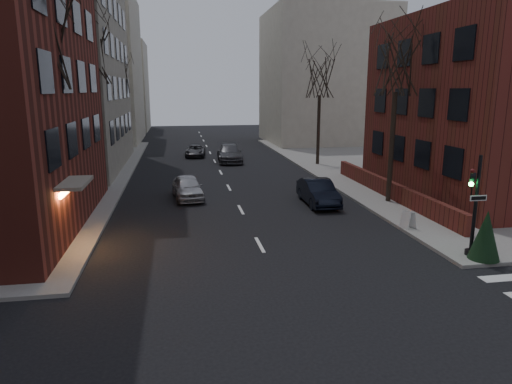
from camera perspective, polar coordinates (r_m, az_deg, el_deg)
building_right_brick at (r=32.32m, az=28.54°, el=9.26°), size 12.00×14.00×11.00m
low_wall_right at (r=29.07m, az=16.27°, el=0.39°), size 0.35×16.00×1.00m
building_distant_la at (r=62.64m, az=-21.12°, el=14.08°), size 14.00×16.00×18.00m
building_distant_ra at (r=59.41m, az=8.50°, el=13.92°), size 14.00×14.00×16.00m
building_distant_lb at (r=79.09m, az=-17.17°, el=12.44°), size 10.00×12.00×14.00m
traffic_signal at (r=19.72m, az=25.53°, el=-2.30°), size 0.76×0.44×4.00m
tree_left_a at (r=21.29m, az=-25.69°, el=16.57°), size 4.18×4.18×10.26m
tree_left_b at (r=33.03m, az=-20.03°, el=16.00°), size 4.40×4.40×10.80m
tree_left_c at (r=46.84m, az=-16.94°, el=13.93°), size 3.96×3.96×9.72m
tree_right_a at (r=27.38m, az=17.22°, el=15.17°), size 3.96×3.96×9.72m
tree_right_b at (r=40.38m, az=8.00°, el=13.99°), size 3.74×3.74×9.18m
streetlamp_near at (r=29.00m, az=-19.52°, el=7.33°), size 0.36×0.36×6.28m
streetlamp_far at (r=48.79m, az=-15.66°, el=9.47°), size 0.36×0.36×6.28m
parked_sedan at (r=26.86m, az=7.76°, el=-0.01°), size 1.60×4.47×1.47m
car_lane_silver at (r=28.36m, az=-8.54°, el=0.60°), size 2.08×4.32×1.42m
car_lane_gray at (r=42.60m, az=-3.32°, el=4.85°), size 2.46×5.52×1.57m
car_lane_far at (r=46.39m, az=-7.59°, el=5.13°), size 2.29×4.26×1.14m
sandwich_board at (r=22.81m, az=18.51°, el=-3.31°), size 0.54×0.61×0.81m
evergreen_shrub at (r=19.70m, az=26.79°, el=-4.81°), size 1.55×1.55×1.95m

